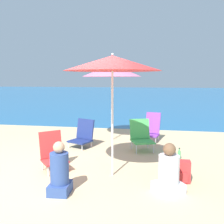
# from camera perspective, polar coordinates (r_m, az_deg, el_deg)

# --- Properties ---
(ground_plane) EXTENTS (60.00, 60.00, 0.00)m
(ground_plane) POSITION_cam_1_polar(r_m,az_deg,el_deg) (4.73, -12.54, -14.55)
(ground_plane) COLOR #D1BA89
(sea_water) EXTENTS (60.00, 40.00, 0.01)m
(sea_water) POSITION_cam_1_polar(r_m,az_deg,el_deg) (28.71, 6.35, 4.15)
(sea_water) COLOR #23669E
(sea_water) RESTS_ON ground
(beach_umbrella_red) EXTENTS (1.71, 1.71, 2.21)m
(beach_umbrella_red) POSITION_cam_1_polar(r_m,az_deg,el_deg) (4.42, 0.11, 11.05)
(beach_umbrella_red) COLOR white
(beach_umbrella_red) RESTS_ON ground
(beach_umbrella_pink) EXTENTS (1.67, 1.67, 2.21)m
(beach_umbrella_pink) POSITION_cam_1_polar(r_m,az_deg,el_deg) (7.07, -0.07, 9.47)
(beach_umbrella_pink) COLOR white
(beach_umbrella_pink) RESTS_ON ground
(beach_chair_navy) EXTENTS (0.68, 0.67, 0.72)m
(beach_chair_navy) POSITION_cam_1_polar(r_m,az_deg,el_deg) (6.56, -6.69, -5.17)
(beach_chair_navy) COLOR silver
(beach_chair_navy) RESTS_ON ground
(beach_chair_red) EXTENTS (0.65, 0.66, 0.75)m
(beach_chair_red) POSITION_cam_1_polar(r_m,az_deg,el_deg) (5.05, -13.42, -8.90)
(beach_chair_red) COLOR silver
(beach_chair_red) RESTS_ON ground
(beach_chair_purple) EXTENTS (0.52, 0.60, 0.80)m
(beach_chair_purple) POSITION_cam_1_polar(r_m,az_deg,el_deg) (7.20, 9.14, -3.63)
(beach_chair_purple) COLOR silver
(beach_chair_purple) RESTS_ON ground
(beach_chair_green) EXTENTS (0.67, 0.71, 0.76)m
(beach_chair_green) POSITION_cam_1_polar(r_m,az_deg,el_deg) (6.28, 6.66, -5.30)
(beach_chair_green) COLOR silver
(beach_chair_green) RESTS_ON ground
(person_seated_near) EXTENTS (0.34, 0.39, 0.83)m
(person_seated_near) POSITION_cam_1_polar(r_m,az_deg,el_deg) (4.04, -11.89, -13.34)
(person_seated_near) COLOR #334C8C
(person_seated_near) RESTS_ON ground
(person_seated_far) EXTENTS (0.55, 0.53, 0.79)m
(person_seated_far) POSITION_cam_1_polar(r_m,az_deg,el_deg) (4.08, 12.83, -13.44)
(person_seated_far) COLOR silver
(person_seated_far) RESTS_ON ground
(backpack_red) EXTENTS (0.27, 0.21, 0.38)m
(backpack_red) POSITION_cam_1_polar(r_m,az_deg,el_deg) (4.57, 15.72, -12.98)
(backpack_red) COLOR red
(backpack_red) RESTS_ON ground
(water_bottle) EXTENTS (0.06, 0.06, 0.25)m
(water_bottle) POSITION_cam_1_polar(r_m,az_deg,el_deg) (5.79, 15.11, -9.40)
(water_bottle) COLOR #4CB266
(water_bottle) RESTS_ON ground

